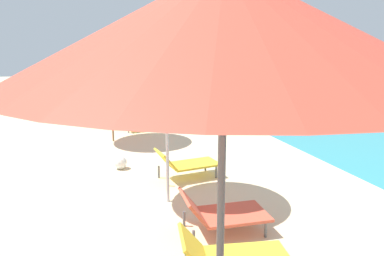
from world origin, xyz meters
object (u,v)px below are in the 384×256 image
Objects in this scene: lounger_third_inland at (221,212)px; umbrella_fourth at (109,53)px; lounger_second_shoreside at (232,256)px; lounger_farthest_inland at (143,97)px; lounger_fourth_shoreside at (143,120)px; lounger_fifth_shoreside at (125,102)px; umbrella_second at (224,27)px; cooler_box at (71,94)px; lounger_farthest_shoreside at (127,91)px; umbrella_third at (166,65)px; umbrella_farthest at (115,47)px; beach_ball at (120,163)px; lounger_fifth_inland at (134,111)px; lounger_third_shoreside at (186,163)px; umbrella_fifth at (111,53)px.

umbrella_fourth reaches higher than lounger_third_inland.
lounger_second_shoreside is 13.93m from lounger_farthest_inland.
lounger_fifth_shoreside is (-0.17, 4.12, 0.01)m from lounger_fourth_shoreside.
umbrella_second is 2.49× the size of lounger_third_inland.
umbrella_second is 7.89m from umbrella_fourth.
lounger_third_inland is at bearing -80.14° from cooler_box.
umbrella_second is at bearing -109.14° from lounger_third_inland.
umbrella_third is at bearing -95.62° from lounger_farthest_shoreside.
cooler_box is (-2.89, 0.82, -0.15)m from lounger_farthest_shoreside.
lounger_farthest_shoreside is at bearing 91.17° from lounger_third_inland.
umbrella_third is at bearing 103.72° from lounger_second_shoreside.
umbrella_farthest is 10.67× the size of beach_ball.
lounger_fifth_inland is at bearing 87.74° from umbrella_third.
umbrella_fourth is at bearing 105.39° from lounger_second_shoreside.
lounger_third_inland reaches higher than lounger_fourth_shoreside.
lounger_third_shoreside is 6.42m from lounger_fifth_inland.
lounger_fourth_shoreside is 7.61m from umbrella_farthest.
lounger_fourth_shoreside is 3.82m from beach_ball.
lounger_farthest_shoreside reaches higher than beach_ball.
lounger_farthest_inland reaches higher than lounger_fourth_shoreside.
lounger_fourth_shoreside reaches higher than cooler_box.
umbrella_fifth is (-0.34, 8.60, 0.13)m from umbrella_third.
umbrella_second reaches higher than umbrella_third.
umbrella_fifth is 3.99m from lounger_farthest_inland.
umbrella_farthest is at bearing 102.28° from lounger_fifth_inland.
umbrella_third is at bearing -71.69° from beach_ball.
lounger_second_shoreside is 0.81× the size of lounger_fifth_inland.
umbrella_third is 1.84× the size of lounger_fifth_shoreside.
umbrella_fifth is at bearing 87.48° from beach_ball.
lounger_third_shoreside is (0.34, 3.25, 0.01)m from lounger_second_shoreside.
umbrella_third is 5.93m from lounger_fourth_shoreside.
lounger_second_shoreside is at bearing -102.71° from lounger_third_inland.
lounger_fourth_shoreside is (-0.14, 6.80, 0.02)m from lounger_third_inland.
umbrella_fifth reaches higher than umbrella_third.
lounger_fourth_shoreside is (1.00, 1.23, -2.09)m from umbrella_fourth.
umbrella_second is 12.13m from umbrella_fifth.
lounger_fourth_shoreside is 9.36m from cooler_box.
lounger_third_inland is at bearing 69.13° from umbrella_second.
cooler_box is (-2.81, 13.60, -0.14)m from lounger_third_shoreside.
lounger_fourth_shoreside is at bearing -73.81° from cooler_box.
umbrella_farthest is 11.23m from beach_ball.
lounger_farthest_inland is at bearing 79.59° from lounger_fourth_shoreside.
lounger_farthest_shoreside is at bearing 96.51° from lounger_second_shoreside.
lounger_farthest_inland is (0.64, 10.65, -0.04)m from lounger_third_shoreside.
lounger_farthest_shoreside is at bearing 87.30° from umbrella_third.
umbrella_second is 13.44m from lounger_fifth_shoreside.
lounger_third_inland is at bearing -78.39° from lounger_fifth_inland.
umbrella_fourth is (-1.13, 5.57, 2.11)m from lounger_third_inland.
umbrella_fifth is 0.90× the size of umbrella_farthest.
lounger_farthest_inland is (1.83, 7.26, -2.13)m from umbrella_fourth.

